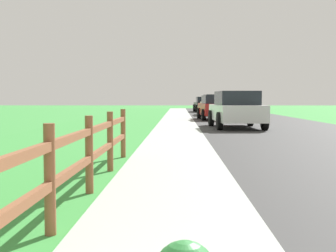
% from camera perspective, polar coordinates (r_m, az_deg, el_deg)
% --- Properties ---
extents(ground_plane, '(120.00, 120.00, 0.00)m').
position_cam_1_polar(ground_plane, '(25.79, 3.34, 0.50)').
color(ground_plane, green).
extents(road_asphalt, '(7.00, 66.00, 0.01)m').
position_cam_1_polar(road_asphalt, '(28.12, 10.34, 0.70)').
color(road_asphalt, '#333333').
rests_on(road_asphalt, ground).
extents(curb_concrete, '(6.00, 66.00, 0.01)m').
position_cam_1_polar(curb_concrete, '(27.85, -2.99, 0.73)').
color(curb_concrete, '#A7AEA6').
rests_on(curb_concrete, ground).
extents(grass_verge, '(5.00, 66.00, 0.00)m').
position_cam_1_polar(grass_verge, '(28.00, -6.05, 0.73)').
color(grass_verge, green).
rests_on(grass_verge, ground).
extents(rail_fence, '(0.11, 9.86, 1.08)m').
position_cam_1_polar(rail_fence, '(5.50, -11.65, -3.90)').
color(rail_fence, brown).
rests_on(rail_fence, ground).
extents(parked_suv_white, '(2.29, 4.82, 1.64)m').
position_cam_1_polar(parked_suv_white, '(20.83, 8.42, 2.08)').
color(parked_suv_white, white).
rests_on(parked_suv_white, ground).
extents(parked_car_red, '(2.24, 4.40, 1.50)m').
position_cam_1_polar(parked_car_red, '(28.77, 5.94, 2.33)').
color(parked_car_red, maroon).
rests_on(parked_car_red, ground).
extents(parked_car_beige, '(2.22, 4.86, 1.62)m').
position_cam_1_polar(parked_car_beige, '(36.45, 5.79, 2.65)').
color(parked_car_beige, '#C6B793').
rests_on(parked_car_beige, ground).
extents(parked_car_black, '(2.23, 4.81, 1.47)m').
position_cam_1_polar(parked_car_black, '(45.05, 4.59, 2.69)').
color(parked_car_black, black).
rests_on(parked_car_black, ground).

